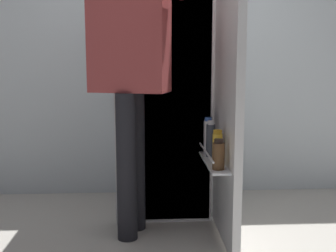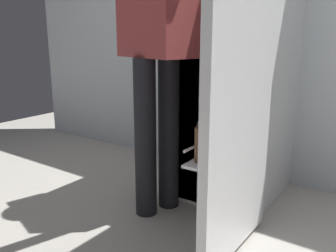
{
  "view_description": "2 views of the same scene",
  "coord_description": "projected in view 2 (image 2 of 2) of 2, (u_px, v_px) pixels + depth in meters",
  "views": [
    {
      "loc": [
        -0.12,
        -2.35,
        1.05
      ],
      "look_at": [
        0.0,
        -0.12,
        0.71
      ],
      "focal_mm": 44.01,
      "sensor_mm": 36.0,
      "label": 1
    },
    {
      "loc": [
        0.95,
        -1.46,
        0.99
      ],
      "look_at": [
        -0.01,
        -0.09,
        0.57
      ],
      "focal_mm": 38.35,
      "sensor_mm": 36.0,
      "label": 2
    }
  ],
  "objects": [
    {
      "name": "ground_plane",
      "position": [
        180.0,
        225.0,
        1.93
      ],
      "size": [
        5.99,
        5.99,
        0.0
      ],
      "primitive_type": "plane",
      "color": "#B7B2A8"
    },
    {
      "name": "refrigerator",
      "position": [
        233.0,
        65.0,
        2.14
      ],
      "size": [
        0.68,
        1.28,
        1.64
      ],
      "color": "white",
      "rests_on": "ground_plane"
    },
    {
      "name": "person",
      "position": [
        158.0,
        20.0,
        1.85
      ],
      "size": [
        0.59,
        0.85,
        1.76
      ],
      "color": "black",
      "rests_on": "ground_plane"
    }
  ]
}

